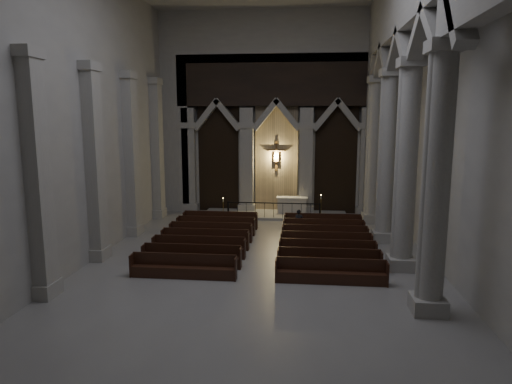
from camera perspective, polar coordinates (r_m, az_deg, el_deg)
room at (r=16.26m, az=0.11°, el=15.40°), size 24.00×24.10×12.00m
sanctuary_wall at (r=27.69m, az=2.59°, el=10.93°), size 14.00×0.77×12.00m
right_arcade at (r=17.94m, az=18.99°, el=15.08°), size 1.00×24.00×12.00m
left_pilasters at (r=21.42m, az=-17.20°, el=3.67°), size 0.60×13.00×8.03m
sanctuary_step at (r=27.38m, az=2.37°, el=-2.84°), size 8.50×2.60×0.15m
altar at (r=27.58m, az=4.53°, el=-1.59°), size 1.87×0.75×0.95m
altar_rail at (r=26.12m, az=2.22°, el=-2.04°), size 5.35×0.09×1.05m
candle_stand_left at (r=26.39m, az=-4.11°, el=-2.72°), size 0.21×0.21×1.27m
candle_stand_right at (r=26.18m, az=8.08°, el=-2.73°), size 0.26×0.26×1.54m
pews at (r=20.45m, az=1.10°, el=-6.51°), size 9.38×8.01×0.89m
worshipper at (r=23.17m, az=5.36°, el=-3.75°), size 0.51×0.39×1.26m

